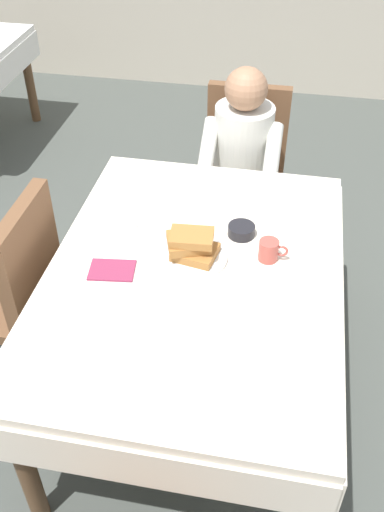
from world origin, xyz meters
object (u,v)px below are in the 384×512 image
at_px(plate_breakfast, 191,256).
at_px(knife_right_of_plate, 240,267).
at_px(bowl_butter, 241,230).
at_px(breakfast_stack, 192,244).
at_px(syrup_pitcher, 129,220).
at_px(chair_left_side, 14,285).
at_px(diner_person, 242,154).
at_px(fork_left_of_plate, 142,255).
at_px(chair_diner, 244,162).
at_px(dining_table_main, 194,287).
at_px(cup_coffee, 269,250).
at_px(spoon_near_edge, 183,316).

distance_m(plate_breakfast, knife_right_of_plate, 0.19).
distance_m(plate_breakfast, bowl_butter, 0.25).
distance_m(breakfast_stack, syrup_pitcher, 0.32).
relative_size(chair_left_side, syrup_pitcher, 11.62).
bearing_deg(chair_left_side, diner_person, -39.40).
bearing_deg(fork_left_of_plate, syrup_pitcher, 24.92).
bearing_deg(chair_diner, diner_person, 90.00).
relative_size(bowl_butter, knife_right_of_plate, 0.55).
xyz_separation_m(diner_person, breakfast_stack, (-0.08, -0.94, 0.14)).
xyz_separation_m(breakfast_stack, knife_right_of_plate, (0.19, -0.02, -0.06)).
height_order(breakfast_stack, syrup_pitcher, breakfast_stack).
height_order(dining_table_main, cup_coffee, cup_coffee).
relative_size(syrup_pitcher, knife_right_of_plate, 0.40).
bearing_deg(breakfast_stack, knife_right_of_plate, -7.04).
bearing_deg(bowl_butter, chair_diner, 95.35).
bearing_deg(spoon_near_edge, dining_table_main, 92.10).
height_order(dining_table_main, fork_left_of_plate, fork_left_of_plate).
distance_m(chair_diner, syrup_pitcher, 1.06).
bearing_deg(knife_right_of_plate, breakfast_stack, 83.58).
xyz_separation_m(chair_diner, chair_left_side, (-0.83, -1.17, 0.00)).
bearing_deg(fork_left_of_plate, cup_coffee, -87.67).
bearing_deg(cup_coffee, breakfast_stack, -170.93).
bearing_deg(dining_table_main, plate_breakfast, 108.94).
xyz_separation_m(diner_person, bowl_butter, (0.09, -0.77, 0.09)).
relative_size(plate_breakfast, fork_left_of_plate, 1.56).
bearing_deg(diner_person, dining_table_main, 86.48).
bearing_deg(chair_diner, cup_coffee, 101.14).
height_order(diner_person, plate_breakfast, diner_person).
relative_size(bowl_butter, spoon_near_edge, 0.73).
bearing_deg(cup_coffee, bowl_butter, 132.82).
relative_size(plate_breakfast, spoon_near_edge, 1.87).
xyz_separation_m(dining_table_main, cup_coffee, (0.27, 0.12, 0.13)).
xyz_separation_m(dining_table_main, plate_breakfast, (-0.02, 0.07, 0.10)).
xyz_separation_m(chair_diner, knife_right_of_plate, (0.10, -1.12, 0.21)).
bearing_deg(fork_left_of_plate, chair_diner, -19.65).
relative_size(chair_diner, syrup_pitcher, 11.62).
height_order(bowl_butter, fork_left_of_plate, bowl_butter).
xyz_separation_m(plate_breakfast, syrup_pitcher, (-0.29, 0.14, 0.03)).
bearing_deg(bowl_butter, syrup_pitcher, -175.35).
xyz_separation_m(cup_coffee, syrup_pitcher, (-0.58, 0.09, -0.01)).
bearing_deg(chair_diner, breakfast_stack, 85.65).
distance_m(cup_coffee, syrup_pitcher, 0.59).
relative_size(chair_left_side, plate_breakfast, 3.32).
xyz_separation_m(bowl_butter, syrup_pitcher, (-0.46, -0.04, 0.02)).
distance_m(chair_diner, bowl_butter, 0.96).
relative_size(breakfast_stack, bowl_butter, 1.96).
xyz_separation_m(plate_breakfast, knife_right_of_plate, (0.19, -0.02, -0.01)).
distance_m(chair_left_side, plate_breakfast, 0.78).
relative_size(diner_person, cup_coffee, 9.91).
height_order(dining_table_main, bowl_butter, bowl_butter).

